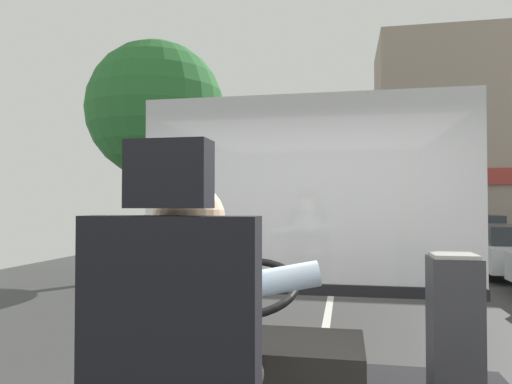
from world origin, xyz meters
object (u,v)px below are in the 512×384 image
Objects in this scene: bus_driver at (194,336)px; parked_car_blue at (470,234)px; fare_box at (454,335)px; parked_car_white at (510,249)px; steering_console at (260,372)px.

bus_driver is 17.07m from parked_car_blue.
fare_box reaches higher than parked_car_white.
fare_box is at bearing 51.91° from bus_driver.
fare_box is (1.03, 1.31, -0.30)m from bus_driver.
bus_driver is 0.18× the size of parked_car_blue.
parked_car_blue is at bearing 73.81° from bus_driver.
bus_driver is 0.18× the size of parked_car_white.
parked_car_blue reaches higher than parked_car_white.
steering_console reaches higher than parked_car_blue.
parked_car_blue is (0.20, 4.72, 0.08)m from parked_car_white.
fare_box reaches higher than parked_car_blue.
steering_console reaches higher than parked_car_white.
bus_driver is at bearing -106.19° from parked_car_blue.
fare_box is (1.03, 0.18, 0.20)m from steering_console.
fare_box is at bearing -103.90° from parked_car_blue.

